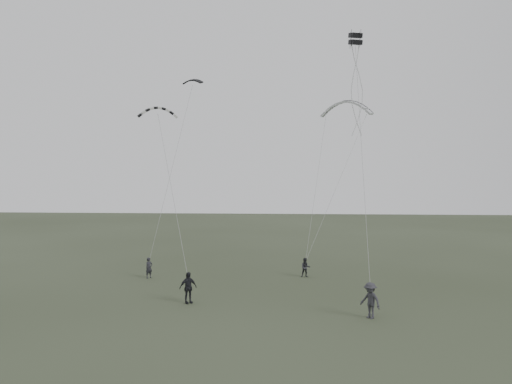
# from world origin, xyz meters

# --- Properties ---
(ground) EXTENTS (140.00, 140.00, 0.00)m
(ground) POSITION_xyz_m (0.00, 0.00, 0.00)
(ground) COLOR #2D3522
(ground) RESTS_ON ground
(flyer_left) EXTENTS (0.66, 0.68, 1.57)m
(flyer_left) POSITION_xyz_m (-7.03, 6.75, 0.79)
(flyer_left) COLOR black
(flyer_left) RESTS_ON ground
(flyer_right) EXTENTS (0.75, 0.61, 1.48)m
(flyer_right) POSITION_xyz_m (4.91, 7.93, 0.74)
(flyer_right) COLOR #25252A
(flyer_right) RESTS_ON ground
(flyer_center) EXTENTS (1.19, 1.04, 1.93)m
(flyer_center) POSITION_xyz_m (-2.53, -0.41, 0.96)
(flyer_center) COLOR black
(flyer_center) RESTS_ON ground
(flyer_far) EXTENTS (1.41, 1.44, 1.98)m
(flyer_far) POSITION_xyz_m (8.12, -2.89, 0.99)
(flyer_far) COLOR #2C2C31
(flyer_far) RESTS_ON ground
(kite_dark_small) EXTENTS (1.78, 1.04, 0.67)m
(kite_dark_small) POSITION_xyz_m (-4.32, 10.42, 15.68)
(kite_dark_small) COLOR black
(kite_dark_small) RESTS_ON flyer_left
(kite_pale_large) EXTENTS (4.68, 2.81, 1.94)m
(kite_pale_large) POSITION_xyz_m (8.54, 13.49, 14.21)
(kite_pale_large) COLOR #B5B7BA
(kite_pale_large) RESTS_ON flyer_right
(kite_striped) EXTENTS (2.87, 1.58, 1.21)m
(kite_striped) POSITION_xyz_m (-5.46, 3.75, 12.53)
(kite_striped) COLOR black
(kite_striped) RESTS_ON flyer_center
(kite_box) EXTENTS (0.93, 1.02, 0.87)m
(kite_box) POSITION_xyz_m (7.92, 2.63, 16.71)
(kite_box) COLOR black
(kite_box) RESTS_ON flyer_far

